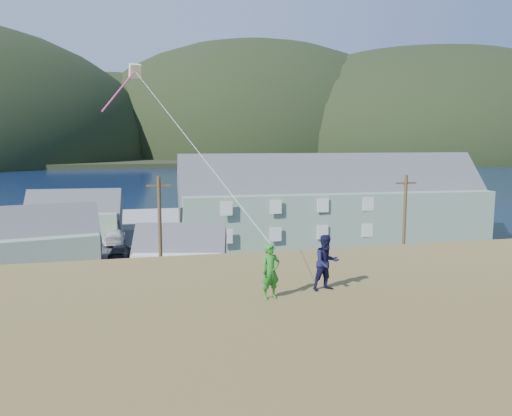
{
  "coord_description": "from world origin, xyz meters",
  "views": [
    {
      "loc": [
        -3.14,
        -31.37,
        11.63
      ],
      "look_at": [
        1.4,
        -11.44,
        8.8
      ],
      "focal_mm": 35.0,
      "sensor_mm": 36.0,
      "label": 1
    }
  ],
  "objects": [
    {
      "name": "ground",
      "position": [
        0.0,
        0.0,
        0.0
      ],
      "size": [
        900.0,
        900.0,
        0.0
      ],
      "primitive_type": "plane",
      "color": "#0A1638",
      "rests_on": "ground"
    },
    {
      "name": "grass_strip",
      "position": [
        0.0,
        -2.0,
        0.05
      ],
      "size": [
        110.0,
        8.0,
        0.1
      ],
      "primitive_type": "cube",
      "color": "#4C3D19",
      "rests_on": "ground"
    },
    {
      "name": "waterfront_lot",
      "position": [
        0.0,
        17.0,
        0.06
      ],
      "size": [
        72.0,
        36.0,
        0.12
      ],
      "primitive_type": "cube",
      "color": "#28282B",
      "rests_on": "ground"
    },
    {
      "name": "wharf",
      "position": [
        -6.0,
        40.0,
        0.45
      ],
      "size": [
        26.0,
        14.0,
        0.9
      ],
      "primitive_type": "cube",
      "color": "gray",
      "rests_on": "ground"
    },
    {
      "name": "far_shore",
      "position": [
        0.0,
        330.0,
        1.0
      ],
      "size": [
        900.0,
        320.0,
        2.0
      ],
      "primitive_type": "cube",
      "color": "black",
      "rests_on": "ground"
    },
    {
      "name": "far_hills",
      "position": [
        35.59,
        279.38,
        2.0
      ],
      "size": [
        760.0,
        265.0,
        143.0
      ],
      "color": "black",
      "rests_on": "ground"
    },
    {
      "name": "lodge",
      "position": [
        17.75,
        21.19,
        4.66
      ],
      "size": [
        34.77,
        10.9,
        12.11
      ],
      "rotation": [
        0.0,
        0.0,
        -0.04
      ],
      "color": "gray",
      "rests_on": "waterfront_lot"
    },
    {
      "name": "shed_palegreen_near",
      "position": [
        -12.0,
        14.76,
        2.66
      ],
      "size": [
        10.72,
        7.85,
        7.08
      ],
      "rotation": [
        0.0,
        0.0,
        0.2
      ],
      "color": "slate",
      "rests_on": "waterfront_lot"
    },
    {
      "name": "shed_white",
      "position": [
        -0.38,
        8.27,
        2.26
      ],
      "size": [
        8.2,
        6.31,
        5.83
      ],
      "rotation": [
        0.0,
        0.0,
        -0.22
      ],
      "color": "silver",
      "rests_on": "waterfront_lot"
    },
    {
      "name": "shed_palegreen_far",
      "position": [
        -10.97,
        28.91,
        2.72
      ],
      "size": [
        10.88,
        6.59,
        7.11
      ],
      "rotation": [
        0.0,
        0.0,
        -0.06
      ],
      "color": "gray",
      "rests_on": "waterfront_lot"
    },
    {
      "name": "utility_poles",
      "position": [
        -1.06,
        1.5,
        4.75
      ],
      "size": [
        31.15,
        0.24,
        9.71
      ],
      "color": "#47331E",
      "rests_on": "waterfront_lot"
    },
    {
      "name": "parked_cars",
      "position": [
        -9.71,
        21.24,
        0.85
      ],
      "size": [
        25.38,
        13.56,
        1.58
      ],
      "color": "navy",
      "rests_on": "waterfront_lot"
    },
    {
      "name": "kite_flyer_green",
      "position": [
        0.26,
        -18.29,
        7.97
      ],
      "size": [
        0.64,
        0.51,
        1.55
      ],
      "primitive_type": "imported",
      "rotation": [
        0.0,
        0.0,
        0.27
      ],
      "color": "#237820",
      "rests_on": "hillside"
    },
    {
      "name": "kite_flyer_navy",
      "position": [
        2.06,
        -17.89,
        8.03
      ],
      "size": [
        0.89,
        0.74,
        1.66
      ],
      "primitive_type": "imported",
      "rotation": [
        0.0,
        0.0,
        0.15
      ],
      "color": "black",
      "rests_on": "hillside"
    },
    {
      "name": "kite_rig",
      "position": [
        -3.34,
        -9.88,
        14.19
      ],
      "size": [
        2.42,
        4.65,
        11.04
      ],
      "color": "beige",
      "rests_on": "ground"
    }
  ]
}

